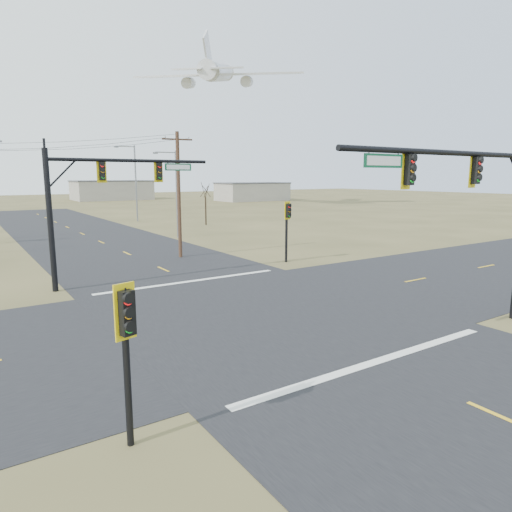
{
  "coord_description": "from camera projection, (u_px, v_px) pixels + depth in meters",
  "views": [
    {
      "loc": [
        -11.91,
        -17.84,
        6.5
      ],
      "look_at": [
        0.56,
        1.0,
        2.52
      ],
      "focal_mm": 32.0,
      "sensor_mm": 36.0,
      "label": 1
    }
  ],
  "objects": [
    {
      "name": "ground",
      "position": [
        258.0,
        311.0,
        22.26
      ],
      "size": [
        320.0,
        320.0,
        0.0
      ],
      "primitive_type": "plane",
      "color": "brown",
      "rests_on": "ground"
    },
    {
      "name": "road_ew",
      "position": [
        258.0,
        311.0,
        22.25
      ],
      "size": [
        160.0,
        14.0,
        0.02
      ],
      "primitive_type": "cube",
      "color": "black",
      "rests_on": "ground"
    },
    {
      "name": "road_ns",
      "position": [
        258.0,
        311.0,
        22.25
      ],
      "size": [
        14.0,
        160.0,
        0.02
      ],
      "primitive_type": "cube",
      "color": "black",
      "rests_on": "ground"
    },
    {
      "name": "stop_bar_near",
      "position": [
        375.0,
        362.0,
        16.09
      ],
      "size": [
        12.0,
        0.4,
        0.01
      ],
      "primitive_type": "cube",
      "color": "silver",
      "rests_on": "road_ns"
    },
    {
      "name": "stop_bar_far",
      "position": [
        191.0,
        281.0,
        28.41
      ],
      "size": [
        12.0,
        0.4,
        0.01
      ],
      "primitive_type": "cube",
      "color": "silver",
      "rests_on": "road_ns"
    },
    {
      "name": "mast_arm_near",
      "position": [
        481.0,
        195.0,
        18.21
      ],
      "size": [
        11.49,
        0.47,
        7.94
      ],
      "rotation": [
        0.0,
        0.0,
        0.13
      ],
      "color": "black",
      "rests_on": "ground"
    },
    {
      "name": "mast_arm_far",
      "position": [
        99.0,
        189.0,
        26.59
      ],
      "size": [
        9.88,
        0.47,
        8.01
      ],
      "rotation": [
        0.0,
        0.0,
        -0.14
      ],
      "color": "black",
      "rests_on": "ground"
    },
    {
      "name": "pedestal_signal_ne",
      "position": [
        288.0,
        218.0,
        34.25
      ],
      "size": [
        0.6,
        0.52,
        4.64
      ],
      "rotation": [
        0.0,
        0.0,
        0.1
      ],
      "color": "black",
      "rests_on": "ground"
    },
    {
      "name": "pedestal_signal_sw",
      "position": [
        127.0,
        328.0,
        10.53
      ],
      "size": [
        0.65,
        0.55,
        4.11
      ],
      "rotation": [
        0.0,
        0.0,
        0.27
      ],
      "color": "black",
      "rests_on": "ground"
    },
    {
      "name": "utility_pole_near",
      "position": [
        179.0,
        194.0,
        36.05
      ],
      "size": [
        2.42,
        0.41,
        9.9
      ],
      "rotation": [
        0.0,
        0.0,
        -0.12
      ],
      "color": "#472F1E",
      "rests_on": "ground"
    },
    {
      "name": "streetlight_a",
      "position": [
        175.0,
        190.0,
        47.39
      ],
      "size": [
        2.54,
        0.34,
        9.07
      ],
      "rotation": [
        0.0,
        0.0,
        -0.25
      ],
      "color": "slate",
      "rests_on": "ground"
    },
    {
      "name": "streetlight_b",
      "position": [
        134.0,
        179.0,
        65.19
      ],
      "size": [
        3.02,
        0.43,
        10.78
      ],
      "rotation": [
        0.0,
        0.0,
        0.29
      ],
      "color": "slate",
      "rests_on": "ground"
    },
    {
      "name": "bare_tree_c",
      "position": [
        205.0,
        190.0,
        60.63
      ],
      "size": [
        2.6,
        2.6,
        5.97
      ],
      "rotation": [
        0.0,
        0.0,
        -0.03
      ],
      "color": "black",
      "rests_on": "ground"
    },
    {
      "name": "warehouse_mid",
      "position": [
        112.0,
        191.0,
        125.75
      ],
      "size": [
        20.0,
        12.0,
        5.0
      ],
      "primitive_type": "cube",
      "color": "#9E988C",
      "rests_on": "ground"
    },
    {
      "name": "warehouse_right",
      "position": [
        252.0,
        192.0,
        121.57
      ],
      "size": [
        18.0,
        10.0,
        4.5
      ],
      "primitive_type": "cube",
      "color": "#9E988C",
      "rests_on": "ground"
    },
    {
      "name": "jet_airliner",
      "position": [
        217.0,
        72.0,
        93.12
      ],
      "size": [
        32.16,
        32.29,
        14.45
      ],
      "rotation": [
        0.0,
        -0.2,
        0.86
      ],
      "color": "silver"
    }
  ]
}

